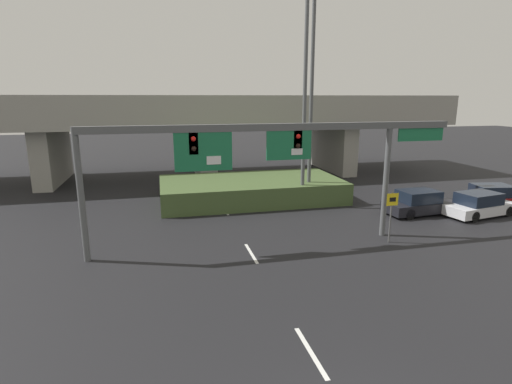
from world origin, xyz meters
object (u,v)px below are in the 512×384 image
(speed_limit_sign, at_px, (391,210))
(parked_sedan_far_right, at_px, (493,197))
(highway_light_pole_far, at_px, (305,92))
(signal_gantry, at_px, (268,147))
(highway_light_pole_near, at_px, (311,96))
(parked_sedan_near_right, at_px, (419,203))
(parked_sedan_mid_right, at_px, (479,205))

(speed_limit_sign, bearing_deg, parked_sedan_far_right, 23.11)
(speed_limit_sign, xyz_separation_m, highway_light_pole_far, (-1.87, 7.31, 5.63))
(highway_light_pole_far, bearing_deg, signal_gantry, -122.79)
(highway_light_pole_near, bearing_deg, parked_sedan_far_right, -18.36)
(speed_limit_sign, distance_m, parked_sedan_near_right, 6.11)
(parked_sedan_far_right, bearing_deg, parked_sedan_near_right, -167.05)
(parked_sedan_far_right, bearing_deg, highway_light_pole_far, 175.89)
(parked_sedan_mid_right, bearing_deg, signal_gantry, 178.16)
(parked_sedan_near_right, relative_size, parked_sedan_mid_right, 0.95)
(highway_light_pole_near, bearing_deg, highway_light_pole_far, -133.58)
(signal_gantry, relative_size, parked_sedan_far_right, 3.77)
(highway_light_pole_near, xyz_separation_m, highway_light_pole_far, (-0.73, -0.77, 0.27))
(speed_limit_sign, height_order, parked_sedan_far_right, speed_limit_sign)
(signal_gantry, xyz_separation_m, speed_limit_sign, (5.92, -1.02, -3.08))
(signal_gantry, distance_m, speed_limit_sign, 6.76)
(parked_sedan_near_right, height_order, parked_sedan_mid_right, parked_sedan_near_right)
(signal_gantry, xyz_separation_m, highway_light_pole_far, (4.06, 6.30, 2.55))
(highway_light_pole_near, distance_m, parked_sedan_near_right, 9.39)
(signal_gantry, bearing_deg, speed_limit_sign, -9.75)
(signal_gantry, bearing_deg, highway_light_pole_near, 55.88)
(highway_light_pole_far, bearing_deg, parked_sedan_mid_right, -25.08)
(signal_gantry, distance_m, parked_sedan_mid_right, 14.35)
(signal_gantry, distance_m, highway_light_pole_far, 7.91)
(signal_gantry, distance_m, parked_sedan_far_right, 16.92)
(signal_gantry, height_order, parked_sedan_mid_right, signal_gantry)
(speed_limit_sign, bearing_deg, parked_sedan_near_right, 41.86)
(signal_gantry, xyz_separation_m, parked_sedan_mid_right, (13.65, 1.81, -4.07))
(signal_gantry, xyz_separation_m, parked_sedan_near_right, (10.42, 3.01, -4.05))
(signal_gantry, height_order, highway_light_pole_near, highway_light_pole_near)
(speed_limit_sign, relative_size, highway_light_pole_far, 0.18)
(parked_sedan_mid_right, bearing_deg, highway_light_pole_near, 139.91)
(signal_gantry, relative_size, parked_sedan_mid_right, 3.67)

